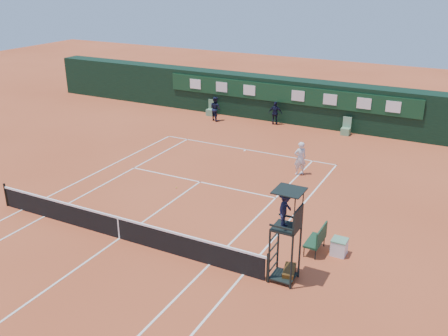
% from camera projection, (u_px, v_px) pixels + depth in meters
% --- Properties ---
extents(ground, '(90.00, 90.00, 0.00)m').
position_uv_depth(ground, '(120.00, 238.00, 19.94)').
color(ground, '#C9552F').
rests_on(ground, ground).
extents(court_lines, '(11.05, 23.85, 0.01)m').
position_uv_depth(court_lines, '(120.00, 238.00, 19.94)').
color(court_lines, silver).
rests_on(court_lines, ground).
extents(tennis_net, '(12.90, 0.10, 1.10)m').
position_uv_depth(tennis_net, '(119.00, 227.00, 19.75)').
color(tennis_net, black).
rests_on(tennis_net, ground).
extents(back_wall, '(40.00, 1.65, 3.00)m').
position_uv_depth(back_wall, '(288.00, 100.00, 34.81)').
color(back_wall, black).
rests_on(back_wall, ground).
extents(linesman_chair_left, '(0.55, 0.50, 1.15)m').
position_uv_depth(linesman_chair_left, '(211.00, 111.00, 36.58)').
color(linesman_chair_left, '#5D8F68').
rests_on(linesman_chair_left, ground).
extents(linesman_chair_right, '(0.55, 0.50, 1.15)m').
position_uv_depth(linesman_chair_right, '(346.00, 130.00, 32.28)').
color(linesman_chair_right, '#629767').
rests_on(linesman_chair_right, ground).
extents(umpire_chair, '(0.96, 0.95, 3.42)m').
position_uv_depth(umpire_chair, '(286.00, 216.00, 16.39)').
color(umpire_chair, black).
rests_on(umpire_chair, ground).
extents(player_bench, '(0.56, 1.20, 1.10)m').
position_uv_depth(player_bench, '(318.00, 238.00, 18.76)').
color(player_bench, '#173A23').
rests_on(player_bench, ground).
extents(tennis_bag, '(0.57, 0.94, 0.33)m').
position_uv_depth(tennis_bag, '(289.00, 273.00, 17.41)').
color(tennis_bag, black).
rests_on(tennis_bag, ground).
extents(cooler, '(0.57, 0.57, 0.65)m').
position_uv_depth(cooler, '(339.00, 247.00, 18.71)').
color(cooler, white).
rests_on(cooler, ground).
extents(tennis_ball, '(0.06, 0.06, 0.06)m').
position_uv_depth(tennis_ball, '(176.00, 188.00, 24.49)').
color(tennis_ball, gold).
rests_on(tennis_ball, ground).
extents(player, '(0.78, 0.75, 1.80)m').
position_uv_depth(player, '(300.00, 158.00, 25.82)').
color(player, silver).
rests_on(player, ground).
extents(ball_kid_left, '(1.03, 0.94, 1.72)m').
position_uv_depth(ball_kid_left, '(215.00, 109.00, 35.12)').
color(ball_kid_left, black).
rests_on(ball_kid_left, ground).
extents(ball_kid_right, '(1.01, 0.63, 1.61)m').
position_uv_depth(ball_kid_right, '(275.00, 113.00, 34.24)').
color(ball_kid_right, black).
rests_on(ball_kid_right, ground).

